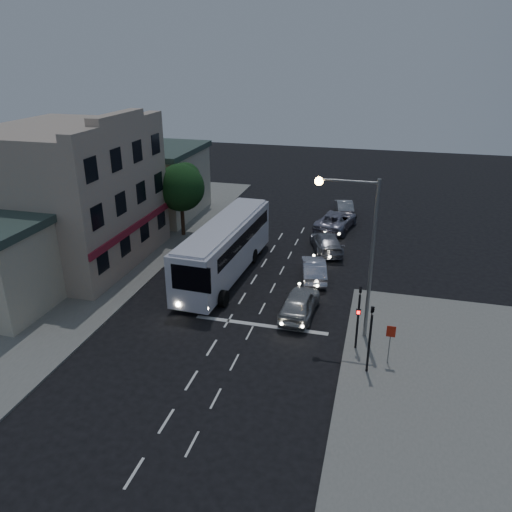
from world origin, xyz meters
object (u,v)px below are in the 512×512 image
(tour_bus, at_px, (225,247))
(car_sedan_c, at_px, (336,220))
(car_suv, at_px, (299,303))
(regulatory_sign, at_px, (390,338))
(streetlight, at_px, (361,242))
(car_sedan_a, at_px, (314,269))
(car_extra, at_px, (344,207))
(traffic_signal_main, at_px, (359,310))
(traffic_signal_side, at_px, (371,331))
(street_tree, at_px, (181,185))
(car_sedan_b, at_px, (326,242))

(tour_bus, xyz_separation_m, car_sedan_c, (6.58, 11.95, -1.33))
(car_suv, height_order, regulatory_sign, regulatory_sign)
(car_suv, bearing_deg, streetlight, 157.19)
(car_sedan_a, distance_m, regulatory_sign, 10.81)
(car_extra, distance_m, traffic_signal_main, 24.25)
(traffic_signal_side, xyz_separation_m, street_tree, (-16.51, 16.22, 2.08))
(car_sedan_c, relative_size, streetlight, 0.65)
(tour_bus, bearing_deg, traffic_signal_side, -39.09)
(car_sedan_a, distance_m, car_sedan_c, 11.00)
(car_suv, bearing_deg, car_extra, -89.27)
(car_sedan_c, relative_size, street_tree, 0.95)
(car_sedan_c, height_order, streetlight, streetlight)
(car_extra, distance_m, traffic_signal_side, 26.29)
(car_suv, height_order, streetlight, streetlight)
(traffic_signal_side, distance_m, street_tree, 23.24)
(traffic_signal_side, bearing_deg, street_tree, 135.50)
(car_extra, height_order, traffic_signal_side, traffic_signal_side)
(traffic_signal_side, bearing_deg, car_sedan_b, 104.36)
(car_suv, xyz_separation_m, car_extra, (0.69, 20.99, -0.09))
(car_sedan_b, bearing_deg, tour_bus, 27.76)
(car_sedan_c, bearing_deg, streetlight, 110.27)
(street_tree, bearing_deg, streetlight, -39.51)
(tour_bus, bearing_deg, car_sedan_c, 64.03)
(car_extra, relative_size, streetlight, 0.49)
(car_sedan_b, bearing_deg, regulatory_sign, 91.58)
(car_sedan_b, height_order, traffic_signal_side, traffic_signal_side)
(car_suv, bearing_deg, car_sedan_a, -88.13)
(traffic_signal_side, relative_size, street_tree, 0.66)
(traffic_signal_main, bearing_deg, streetlight, 100.20)
(street_tree, bearing_deg, car_sedan_c, 22.20)
(car_sedan_b, bearing_deg, traffic_signal_side, 87.17)
(car_sedan_c, relative_size, traffic_signal_side, 1.43)
(car_sedan_a, bearing_deg, street_tree, -37.46)
(car_suv, height_order, car_extra, car_suv)
(car_sedan_b, bearing_deg, streetlight, 86.80)
(car_sedan_a, height_order, traffic_signal_side, traffic_signal_side)
(streetlight, bearing_deg, car_extra, 96.76)
(car_suv, height_order, traffic_signal_side, traffic_signal_side)
(car_sedan_a, bearing_deg, car_suv, 77.34)
(car_sedan_a, distance_m, street_tree, 14.09)
(car_suv, relative_size, car_sedan_a, 1.06)
(car_sedan_c, distance_m, streetlight, 18.86)
(car_sedan_a, height_order, traffic_signal_main, traffic_signal_main)
(tour_bus, xyz_separation_m, car_sedan_b, (6.42, 6.41, -1.40))
(car_sedan_b, bearing_deg, car_extra, -109.55)
(car_sedan_b, xyz_separation_m, street_tree, (-12.45, 0.39, 3.75))
(car_sedan_b, bearing_deg, traffic_signal_main, 86.41)
(car_sedan_c, xyz_separation_m, regulatory_sign, (4.90, -20.40, 0.78))
(car_sedan_c, bearing_deg, tour_bus, 72.14)
(car_extra, relative_size, traffic_signal_main, 1.07)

